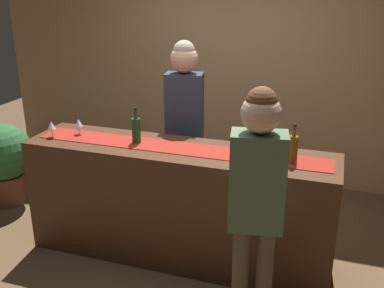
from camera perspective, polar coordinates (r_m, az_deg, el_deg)
The scene contains 12 objects.
ground_plane at distance 4.07m, azimuth -1.71°, elevation -13.87°, with size 10.00×10.00×0.00m, color brown.
back_wall at distance 5.26m, azimuth 5.38°, elevation 11.03°, with size 6.00×0.12×2.90m, color tan.
bar_counter at distance 3.81m, azimuth -1.79°, elevation -7.60°, with size 2.57×0.60×1.00m, color #472B19.
counter_runner_cloth at distance 3.61m, azimuth -1.88°, elevation -0.48°, with size 2.44×0.28×0.01m, color maroon.
wine_bottle_green at distance 3.72m, azimuth -7.15°, elevation 1.81°, with size 0.07×0.07×0.30m.
wine_bottle_clear at distance 3.45m, azimuth 7.53°, elevation 0.33°, with size 0.07×0.07×0.30m.
wine_bottle_amber at distance 3.36m, azimuth 12.76°, elevation -0.57°, with size 0.07×0.07×0.30m.
wine_glass_near_customer at distance 4.01m, azimuth -14.30°, elevation 2.60°, with size 0.07×0.07×0.14m.
wine_glass_mid_counter at distance 4.00m, azimuth -17.52°, elevation 2.23°, with size 0.07×0.07×0.14m.
bartender at distance 4.13m, azimuth -0.97°, elevation 3.91°, with size 0.37×0.25×1.79m.
customer_sipping at distance 2.80m, azimuth 8.27°, elevation -5.82°, with size 0.37×0.26×1.71m.
potted_plant_tall at distance 5.12m, azimuth -22.87°, elevation -1.72°, with size 0.60×0.60×0.88m.
Camera 1 is at (1.18, -3.16, 2.28)m, focal length 41.77 mm.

